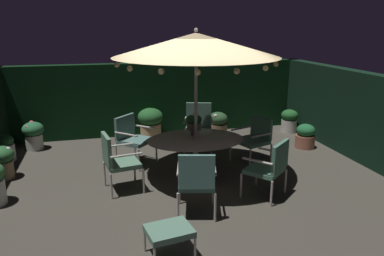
{
  "coord_description": "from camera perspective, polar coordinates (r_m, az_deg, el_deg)",
  "views": [
    {
      "loc": [
        -1.46,
        -5.74,
        2.74
      ],
      "look_at": [
        0.17,
        0.66,
        0.86
      ],
      "focal_mm": 34.51,
      "sensor_mm": 36.0,
      "label": 1
    }
  ],
  "objects": [
    {
      "name": "ground_plane",
      "position": [
        6.53,
        0.0,
        -9.02
      ],
      "size": [
        7.7,
        7.16,
        0.02
      ],
      "primitive_type": "cube",
      "color": "#423E35"
    },
    {
      "name": "hedge_backdrop_rear",
      "position": [
        9.46,
        -5.15,
        4.6
      ],
      "size": [
        7.7,
        0.3,
        1.8
      ],
      "primitive_type": "cube",
      "color": "black",
      "rests_on": "ground_plane"
    },
    {
      "name": "hedge_backdrop_right",
      "position": [
        7.94,
        26.87,
        0.74
      ],
      "size": [
        0.3,
        7.16,
        1.8
      ],
      "primitive_type": "cube",
      "color": "black",
      "rests_on": "ground_plane"
    },
    {
      "name": "patio_dining_table",
      "position": [
        6.69,
        0.59,
        -2.76
      ],
      "size": [
        1.76,
        1.35,
        0.74
      ],
      "color": "#B5B5A8",
      "rests_on": "ground_plane"
    },
    {
      "name": "patio_umbrella",
      "position": [
        6.35,
        0.64,
        12.71
      ],
      "size": [
        2.84,
        2.84,
        2.67
      ],
      "color": "#B8AFAA",
      "rests_on": "ground_plane"
    },
    {
      "name": "centerpiece_planter",
      "position": [
        6.77,
        0.29,
        0.89
      ],
      "size": [
        0.29,
        0.29,
        0.42
      ],
      "color": "#876550",
      "rests_on": "patio_dining_table"
    },
    {
      "name": "patio_chair_north",
      "position": [
        6.06,
        12.03,
        -5.64
      ],
      "size": [
        0.83,
        0.82,
        0.96
      ],
      "color": "#BCAFA4",
      "rests_on": "ground_plane"
    },
    {
      "name": "patio_chair_northeast",
      "position": [
        7.58,
        9.66,
        -1.31
      ],
      "size": [
        0.76,
        0.78,
        0.91
      ],
      "color": "#BBADAC",
      "rests_on": "ground_plane"
    },
    {
      "name": "patio_chair_east",
      "position": [
        8.08,
        1.01,
        0.53
      ],
      "size": [
        0.76,
        0.76,
        1.06
      ],
      "color": "#BCB6AA",
      "rests_on": "ground_plane"
    },
    {
      "name": "patio_chair_southeast",
      "position": [
        7.45,
        -9.27,
        -1.22
      ],
      "size": [
        0.85,
        0.85,
        0.97
      ],
      "color": "#B9B2A8",
      "rests_on": "ground_plane"
    },
    {
      "name": "patio_chair_south",
      "position": [
        6.26,
        -11.59,
        -4.64
      ],
      "size": [
        0.66,
        0.66,
        1.0
      ],
      "color": "#B6B3A8",
      "rests_on": "ground_plane"
    },
    {
      "name": "patio_chair_southwest",
      "position": [
        5.34,
        0.71,
        -7.93
      ],
      "size": [
        0.68,
        0.7,
        1.01
      ],
      "color": "#BAAEA6",
      "rests_on": "ground_plane"
    },
    {
      "name": "ottoman_footrest",
      "position": [
        4.61,
        -3.55,
        -15.72
      ],
      "size": [
        0.6,
        0.51,
        0.38
      ],
      "color": "#B2B0A9",
      "rests_on": "ground_plane"
    },
    {
      "name": "potted_plant_left_far",
      "position": [
        8.77,
        17.11,
        -1.2
      ],
      "size": [
        0.44,
        0.44,
        0.55
      ],
      "color": "#A15D47",
      "rests_on": "ground_plane"
    },
    {
      "name": "potted_plant_right_near",
      "position": [
        8.98,
        -23.29,
        -0.88
      ],
      "size": [
        0.46,
        0.46,
        0.63
      ],
      "color": "beige",
      "rests_on": "ground_plane"
    },
    {
      "name": "potted_plant_front_corner",
      "position": [
        9.19,
        -6.43,
        0.99
      ],
      "size": [
        0.62,
        0.62,
        0.73
      ],
      "color": "tan",
      "rests_on": "ground_plane"
    },
    {
      "name": "potted_plant_back_right",
      "position": [
        9.92,
        14.8,
        1.16
      ],
      "size": [
        0.43,
        0.43,
        0.6
      ],
      "color": "silver",
      "rests_on": "ground_plane"
    },
    {
      "name": "potted_plant_left_near",
      "position": [
        7.54,
        -27.32,
        -4.54
      ],
      "size": [
        0.45,
        0.45,
        0.61
      ],
      "color": "#826D4D",
      "rests_on": "ground_plane"
    },
    {
      "name": "potted_plant_right_far",
      "position": [
        8.5,
        -26.79,
        -2.73
      ],
      "size": [
        0.34,
        0.34,
        0.54
      ],
      "color": "beige",
      "rests_on": "ground_plane"
    },
    {
      "name": "potted_plant_back_left",
      "position": [
        9.44,
        4.02,
        0.8
      ],
      "size": [
        0.49,
        0.49,
        0.57
      ],
      "color": "#826549",
      "rests_on": "ground_plane"
    }
  ]
}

